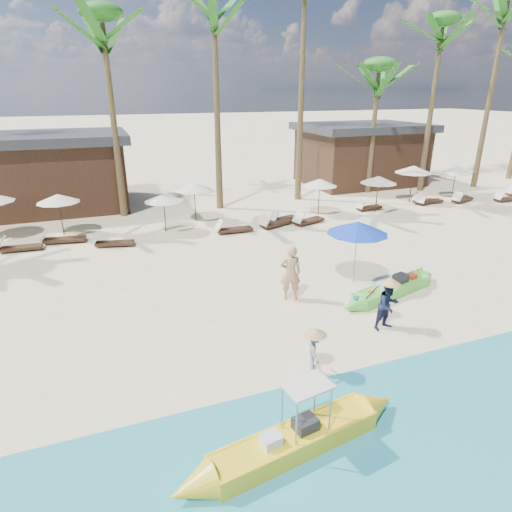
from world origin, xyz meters
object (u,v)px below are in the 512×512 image
object	(u,v)px
green_canoe	(392,289)
blue_umbrella	(358,228)
tourist	(291,273)
yellow_canoe	(295,440)

from	to	relation	value
green_canoe	blue_umbrella	size ratio (longest dim) A/B	2.23
green_canoe	blue_umbrella	xyz separation A→B (m)	(-0.67, 1.37, 1.88)
tourist	green_canoe	bearing A→B (deg)	178.28
yellow_canoe	blue_umbrella	size ratio (longest dim) A/B	2.43
yellow_canoe	tourist	distance (m)	6.57
green_canoe	yellow_canoe	bearing A→B (deg)	-155.49
green_canoe	blue_umbrella	world-z (taller)	blue_umbrella
tourist	blue_umbrella	bearing A→B (deg)	-157.43
yellow_canoe	blue_umbrella	world-z (taller)	blue_umbrella
green_canoe	yellow_canoe	size ratio (longest dim) A/B	0.92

